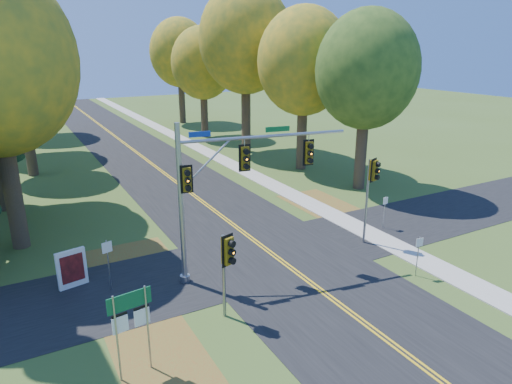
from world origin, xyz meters
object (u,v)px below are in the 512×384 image
route_sign_cluster (131,316)px  traffic_mast (225,179)px  east_signal_pole (372,180)px  info_kiosk (72,269)px

route_sign_cluster → traffic_mast: bearing=32.4°
traffic_mast → east_signal_pole: traffic_mast is taller
info_kiosk → route_sign_cluster: bearing=-93.9°
info_kiosk → traffic_mast: bearing=-31.1°
traffic_mast → info_kiosk: 7.79m
traffic_mast → route_sign_cluster: traffic_mast is taller
traffic_mast → route_sign_cluster: 7.62m
route_sign_cluster → info_kiosk: 7.11m
east_signal_pole → info_kiosk: (-14.56, 2.75, -2.71)m
traffic_mast → info_kiosk: traffic_mast is taller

